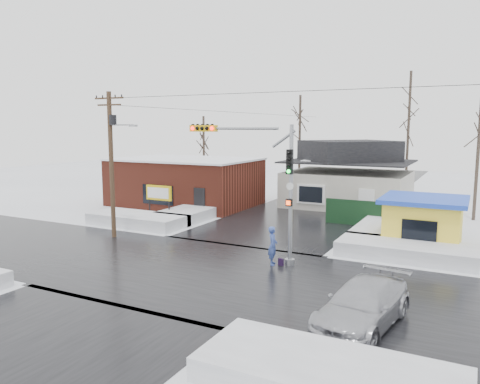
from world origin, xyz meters
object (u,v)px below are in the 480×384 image
at_px(marquee_sign, 159,194).
at_px(kiosk, 423,222).
at_px(car, 363,305).
at_px(traffic_signal, 262,174).
at_px(utility_pole, 112,156).
at_px(pedestrian, 273,246).

distance_m(marquee_sign, kiosk, 18.51).
relative_size(marquee_sign, car, 0.49).
distance_m(traffic_signal, car, 9.39).
height_order(marquee_sign, kiosk, kiosk).
xyz_separation_m(traffic_signal, utility_pole, (-10.36, 0.53, 0.57)).
relative_size(traffic_signal, car, 1.34).
relative_size(traffic_signal, utility_pole, 0.78).
bearing_deg(kiosk, pedestrian, -130.22).
relative_size(traffic_signal, kiosk, 1.52).
bearing_deg(traffic_signal, marquee_sign, 150.28).
bearing_deg(kiosk, marquee_sign, -178.45).
distance_m(traffic_signal, marquee_sign, 13.42).
bearing_deg(car, marquee_sign, 154.28).
xyz_separation_m(pedestrian, car, (5.68, -5.27, -0.21)).
bearing_deg(utility_pole, pedestrian, -4.65).
relative_size(marquee_sign, pedestrian, 1.31).
bearing_deg(car, pedestrian, 145.60).
xyz_separation_m(traffic_signal, kiosk, (7.07, 7.03, -3.08)).
distance_m(marquee_sign, car, 21.70).
height_order(traffic_signal, marquee_sign, traffic_signal).
bearing_deg(traffic_signal, pedestrian, -24.86).
distance_m(utility_pole, car, 18.47).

